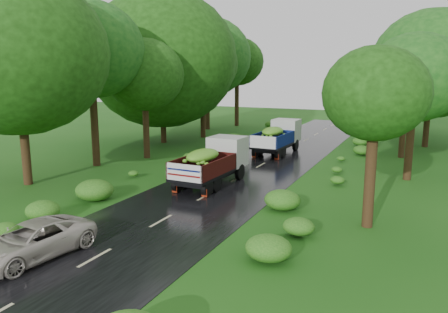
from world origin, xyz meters
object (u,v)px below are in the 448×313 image
Objects in this scene: truck_near at (214,160)px; utility_pole at (370,107)px; truck_far at (278,135)px; car at (32,241)px.

utility_pole reaches higher than truck_near.
truck_far reaches higher than car.
car is at bearing -91.69° from truck_far.
car is 24.13m from utility_pole.
truck_far is at bearing 93.39° from car.
utility_pole is at bearing 78.17° from car.
truck_near is 0.99× the size of truck_far.
car is at bearing -113.30° from utility_pole.
truck_far is 0.82× the size of utility_pole.
truck_near is at bearing 91.57° from car.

